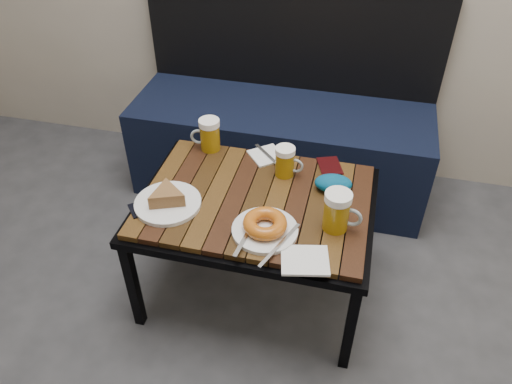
% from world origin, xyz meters
% --- Properties ---
extents(bench, '(1.40, 0.50, 0.95)m').
position_xyz_m(bench, '(-0.16, 1.76, 0.27)').
color(bench, black).
rests_on(bench, ground).
extents(cafe_table, '(0.84, 0.62, 0.47)m').
position_xyz_m(cafe_table, '(-0.11, 1.05, 0.43)').
color(cafe_table, black).
rests_on(cafe_table, ground).
extents(beer_mug_left, '(0.12, 0.09, 0.13)m').
position_xyz_m(beer_mug_left, '(-0.37, 1.31, 0.54)').
color(beer_mug_left, '#90680B').
rests_on(beer_mug_left, cafe_table).
extents(beer_mug_centre, '(0.11, 0.07, 0.12)m').
position_xyz_m(beer_mug_centre, '(-0.04, 1.22, 0.53)').
color(beer_mug_centre, '#90680B').
rests_on(beer_mug_centre, cafe_table).
extents(beer_mug_right, '(0.13, 0.09, 0.14)m').
position_xyz_m(beer_mug_right, '(0.18, 0.97, 0.54)').
color(beer_mug_right, '#90680B').
rests_on(beer_mug_right, cafe_table).
extents(plate_pie, '(0.23, 0.23, 0.07)m').
position_xyz_m(plate_pie, '(-0.40, 0.95, 0.50)').
color(plate_pie, white).
rests_on(plate_pie, cafe_table).
extents(plate_bagel, '(0.22, 0.28, 0.06)m').
position_xyz_m(plate_bagel, '(-0.04, 0.89, 0.50)').
color(plate_bagel, white).
rests_on(plate_bagel, cafe_table).
extents(napkin_left, '(0.17, 0.17, 0.01)m').
position_xyz_m(napkin_left, '(-0.13, 1.31, 0.48)').
color(napkin_left, white).
rests_on(napkin_left, cafe_table).
extents(napkin_right, '(0.17, 0.15, 0.01)m').
position_xyz_m(napkin_right, '(0.10, 0.79, 0.48)').
color(napkin_right, white).
rests_on(napkin_right, cafe_table).
extents(passport_navy, '(0.13, 0.13, 0.01)m').
position_xyz_m(passport_navy, '(-0.47, 0.91, 0.47)').
color(passport_navy, black).
rests_on(passport_navy, cafe_table).
extents(passport_burgundy, '(0.12, 0.14, 0.01)m').
position_xyz_m(passport_burgundy, '(0.12, 1.31, 0.47)').
color(passport_burgundy, black).
rests_on(passport_burgundy, cafe_table).
extents(knit_pouch, '(0.14, 0.10, 0.06)m').
position_xyz_m(knit_pouch, '(0.15, 1.17, 0.50)').
color(knit_pouch, navy).
rests_on(knit_pouch, cafe_table).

